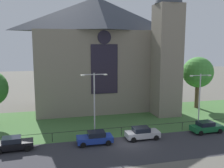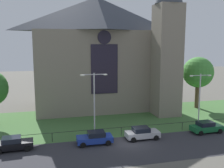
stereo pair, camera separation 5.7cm
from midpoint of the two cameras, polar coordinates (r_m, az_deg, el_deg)
The scene contains 12 objects.
ground at distance 41.21m, azimuth -0.51°, elevation -7.76°, with size 160.00×160.00×0.00m, color #56544C.
road_asphalt at distance 30.34m, azimuth 5.00°, elevation -14.01°, with size 120.00×8.00×0.01m, color #2D2D33.
grass_verge at distance 39.35m, azimuth 0.18°, elevation -8.56°, with size 120.00×20.00×0.01m, color #3D6633.
church_building at distance 47.31m, azimuth -2.16°, elevation 7.02°, with size 23.20×16.20×26.00m.
iron_railing at distance 33.94m, azimuth 2.11°, elevation -9.69°, with size 34.99×0.07×1.13m.
tree_right_far at distance 49.82m, azimuth 18.43°, elevation 2.41°, with size 5.57×5.57×9.42m.
streetlamp_near at distance 31.95m, azimuth -3.87°, elevation -2.93°, with size 3.37×0.26×8.28m.
streetlamp_far at distance 37.42m, azimuth 18.78°, elevation -2.10°, with size 3.37×0.26×7.75m.
parked_car_black at distance 31.62m, azimuth -20.87°, elevation -12.17°, with size 4.28×2.19×1.51m.
parked_car_blue at distance 31.41m, azimuth -3.73°, elevation -11.73°, with size 4.22×2.07×1.51m.
parked_car_silver at distance 33.12m, azimuth 6.67°, elevation -10.67°, with size 4.20×2.03×1.51m.
parked_car_green at distance 37.37m, azimuth 20.05°, elevation -8.87°, with size 4.26×2.15×1.51m.
Camera 2 is at (-9.26, -28.39, 11.76)m, focal length 41.56 mm.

